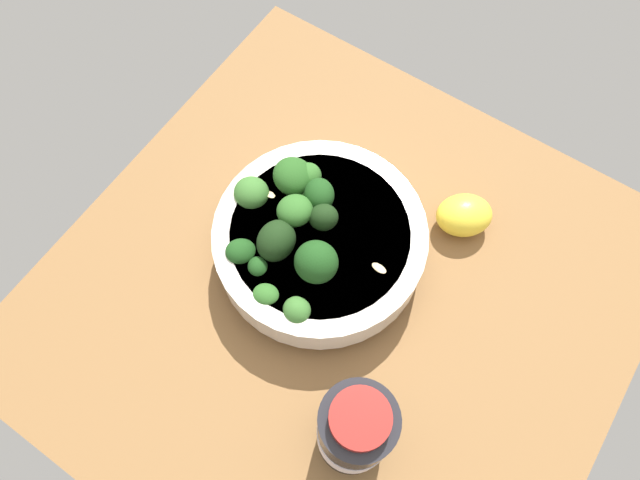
{
  "coord_description": "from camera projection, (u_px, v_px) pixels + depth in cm",
  "views": [
    {
      "loc": [
        -10.02,
        18.99,
        62.0
      ],
      "look_at": [
        4.36,
        -2.58,
        4.0
      ],
      "focal_mm": 33.51,
      "sensor_mm": 36.0,
      "label": 1
    }
  ],
  "objects": [
    {
      "name": "bottle_tall",
      "position": [
        354.0,
        431.0,
        0.52
      ],
      "size": [
        6.63,
        6.63,
        16.28
      ],
      "color": "black",
      "rests_on": "ground_plane"
    },
    {
      "name": "bowl_of_broccoli",
      "position": [
        316.0,
        238.0,
        0.63
      ],
      "size": [
        22.53,
        22.53,
        10.27
      ],
      "color": "silver",
      "rests_on": "ground_plane"
    },
    {
      "name": "lemon_wedge",
      "position": [
        464.0,
        215.0,
        0.67
      ],
      "size": [
        8.0,
        7.77,
        4.55
      ],
      "primitive_type": "ellipsoid",
      "rotation": [
        0.0,
        0.0,
        0.66
      ],
      "color": "yellow",
      "rests_on": "ground_plane"
    },
    {
      "name": "ground_plane",
      "position": [
        339.0,
        300.0,
        0.68
      ],
      "size": [
        60.31,
        60.31,
        4.82
      ],
      "primitive_type": "cube",
      "color": "brown"
    }
  ]
}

